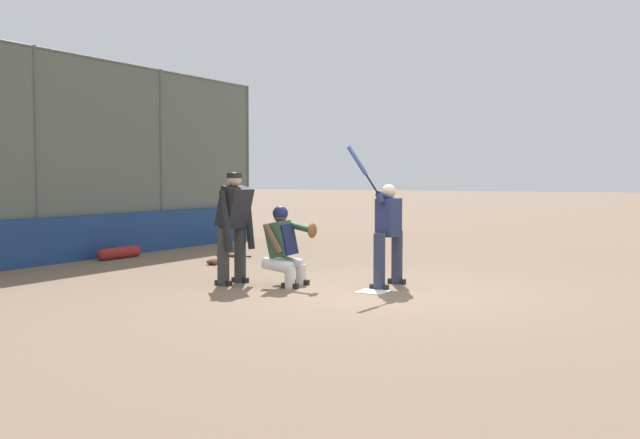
% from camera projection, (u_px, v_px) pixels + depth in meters
% --- Properties ---
extents(ground_plane, '(160.00, 160.00, 0.00)m').
position_uv_depth(ground_plane, '(373.00, 292.00, 11.17)').
color(ground_plane, '#7A604C').
extents(home_plate_marker, '(0.43, 0.43, 0.01)m').
position_uv_depth(home_plate_marker, '(373.00, 292.00, 11.17)').
color(home_plate_marker, white).
rests_on(home_plate_marker, ground_plane).
extents(backstop_fence, '(14.59, 0.08, 4.25)m').
position_uv_depth(backstop_fence, '(36.00, 151.00, 14.47)').
color(backstop_fence, '#515651').
rests_on(backstop_fence, ground_plane).
extents(padding_wall, '(14.22, 0.18, 0.92)m').
position_uv_depth(padding_wall, '(42.00, 242.00, 14.52)').
color(padding_wall, navy).
rests_on(padding_wall, ground_plane).
extents(bleachers_beyond, '(10.16, 2.50, 1.48)m').
position_uv_depth(bleachers_beyond, '(8.00, 232.00, 16.90)').
color(bleachers_beyond, slate).
rests_on(bleachers_beyond, ground_plane).
extents(batter_at_plate, '(1.05, 0.61, 2.20)m').
position_uv_depth(batter_at_plate, '(388.00, 231.00, 11.67)').
color(batter_at_plate, '#2D334C').
rests_on(batter_at_plate, ground_plane).
extents(catcher_behind_plate, '(0.69, 0.81, 1.27)m').
position_uv_depth(catcher_behind_plate, '(285.00, 244.00, 11.77)').
color(catcher_behind_plate, silver).
rests_on(catcher_behind_plate, ground_plane).
extents(umpire_home, '(0.73, 0.47, 1.79)m').
position_uv_depth(umpire_home, '(234.00, 224.00, 11.96)').
color(umpire_home, '#333333').
rests_on(umpire_home, ground_plane).
extents(spare_bat_near_backstop, '(0.11, 0.85, 0.07)m').
position_uv_depth(spare_bat_near_backstop, '(229.00, 255.00, 16.07)').
color(spare_bat_near_backstop, black).
rests_on(spare_bat_near_backstop, ground_plane).
extents(fielding_glove_on_dirt, '(0.32, 0.24, 0.11)m').
position_uv_depth(fielding_glove_on_dirt, '(213.00, 262.00, 14.66)').
color(fielding_glove_on_dirt, '#56331E').
rests_on(fielding_glove_on_dirt, ground_plane).
extents(equipment_bag_dugout_side, '(1.21, 0.24, 0.24)m').
position_uv_depth(equipment_bag_dugout_side, '(119.00, 253.00, 15.75)').
color(equipment_bag_dugout_side, maroon).
rests_on(equipment_bag_dugout_side, ground_plane).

